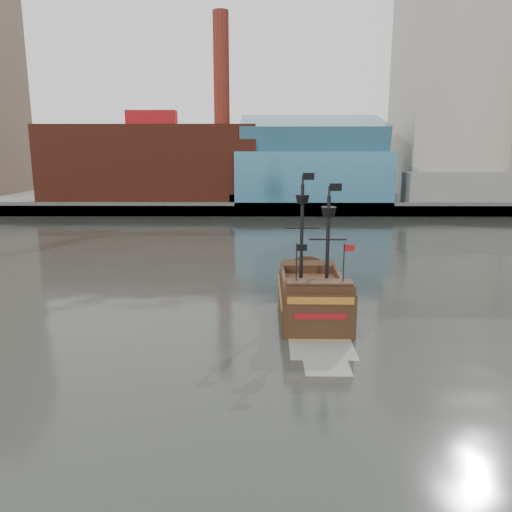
{
  "coord_description": "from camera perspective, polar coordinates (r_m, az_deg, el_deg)",
  "views": [
    {
      "loc": [
        -0.22,
        -31.36,
        12.49
      ],
      "look_at": [
        -0.53,
        8.05,
        4.0
      ],
      "focal_mm": 35.0,
      "sensor_mm": 36.0,
      "label": 1
    }
  ],
  "objects": [
    {
      "name": "promenade_far",
      "position": [
        123.9,
        0.55,
        6.84
      ],
      "size": [
        220.0,
        60.0,
        2.0
      ],
      "primitive_type": "cube",
      "color": "slate",
      "rests_on": "ground"
    },
    {
      "name": "seawall",
      "position": [
        94.53,
        0.58,
        5.36
      ],
      "size": [
        220.0,
        1.0,
        2.6
      ],
      "primitive_type": "cube",
      "color": "#4C4C49",
      "rests_on": "ground"
    },
    {
      "name": "pirate_ship",
      "position": [
        39.15,
        6.44,
        -4.93
      ],
      "size": [
        5.07,
        15.37,
        11.46
      ],
      "rotation": [
        0.0,
        0.0,
        -0.01
      ],
      "color": "black",
      "rests_on": "ground"
    },
    {
      "name": "ground",
      "position": [
        33.76,
        0.8,
        -9.56
      ],
      "size": [
        400.0,
        400.0,
        0.0
      ],
      "primitive_type": "plane",
      "color": "#262824",
      "rests_on": "ground"
    },
    {
      "name": "skyline",
      "position": [
        116.68,
        3.27,
        18.08
      ],
      "size": [
        149.0,
        45.0,
        62.0
      ],
      "color": "brown",
      "rests_on": "promenade_far"
    }
  ]
}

